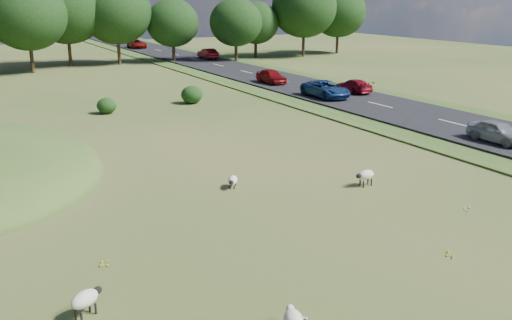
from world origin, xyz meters
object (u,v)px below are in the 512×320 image
(car_1, at_px, (208,54))
(sheep_1, at_px, (366,175))
(car_6, at_px, (271,76))
(sheep_0, at_px, (293,320))
(car_3, at_px, (137,44))
(sheep_2, at_px, (85,299))
(car_0, at_px, (498,131))
(car_2, at_px, (326,89))
(sheep_3, at_px, (233,180))
(car_5, at_px, (353,86))

(car_1, bearing_deg, sheep_1, 74.06)
(car_6, bearing_deg, sheep_0, -118.86)
(sheep_1, xyz_separation_m, car_1, (15.77, 55.22, 0.41))
(car_3, bearing_deg, sheep_1, -98.83)
(car_1, bearing_deg, sheep_2, 63.56)
(car_0, distance_m, car_2, 18.23)
(sheep_0, xyz_separation_m, car_0, (21.67, 11.39, 0.47))
(car_2, bearing_deg, car_0, -90.00)
(sheep_0, bearing_deg, car_6, -6.66)
(sheep_3, relative_size, car_6, 0.24)
(car_2, xyz_separation_m, car_5, (3.80, 0.96, -0.11))
(car_3, xyz_separation_m, car_5, (3.80, -55.52, -0.11))
(car_0, bearing_deg, car_5, 78.80)
(sheep_3, height_order, car_3, car_3)
(sheep_0, xyz_separation_m, car_5, (25.47, 30.59, 0.42))
(sheep_2, xyz_separation_m, sheep_3, (8.69, 8.34, -0.21))
(sheep_2, relative_size, car_0, 0.29)
(sheep_3, height_order, car_6, car_6)
(sheep_0, bearing_deg, sheep_2, 75.32)
(car_1, relative_size, car_3, 0.85)
(sheep_3, distance_m, car_0, 17.72)
(car_2, bearing_deg, car_6, 90.00)
(sheep_3, bearing_deg, car_5, 165.33)
(car_5, bearing_deg, sheep_1, 53.77)
(car_3, bearing_deg, sheep_3, -103.42)
(sheep_0, bearing_deg, car_5, -17.57)
(sheep_2, height_order, car_2, car_2)
(sheep_1, xyz_separation_m, sheep_3, (-5.74, 2.83, -0.20))
(car_3, bearing_deg, car_2, -90.00)
(sheep_2, distance_m, car_0, 27.54)
(car_0, relative_size, car_1, 0.88)
(sheep_0, xyz_separation_m, sheep_1, (9.70, 9.07, 0.13))
(sheep_1, distance_m, sheep_2, 15.45)
(sheep_1, relative_size, car_3, 0.22)
(sheep_0, xyz_separation_m, car_6, (21.67, 39.31, 0.53))
(sheep_1, height_order, car_0, car_0)
(car_0, distance_m, car_3, 74.72)
(car_0, bearing_deg, car_2, 90.00)
(car_1, bearing_deg, car_2, 83.74)
(sheep_0, height_order, car_3, car_3)
(car_1, bearing_deg, sheep_0, 68.39)
(car_6, bearing_deg, car_5, -66.45)
(sheep_1, height_order, car_2, car_2)
(sheep_0, height_order, car_1, car_1)
(car_0, bearing_deg, sheep_1, -168.99)
(car_0, height_order, car_1, car_1)
(sheep_2, relative_size, car_2, 0.22)
(car_5, bearing_deg, car_2, 14.17)
(sheep_2, bearing_deg, car_5, 9.52)
(car_0, bearing_deg, car_3, 90.00)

